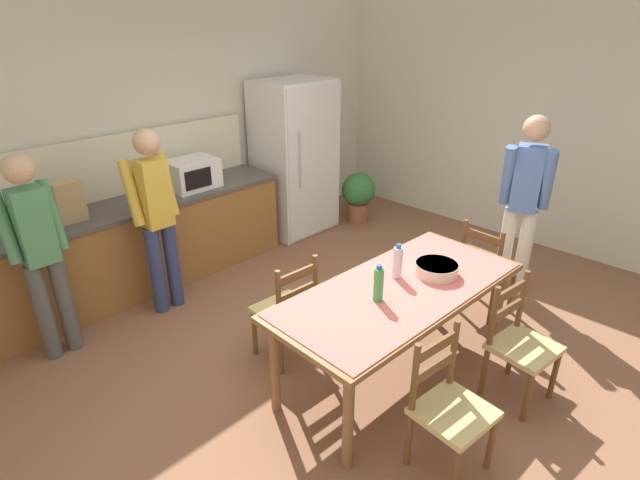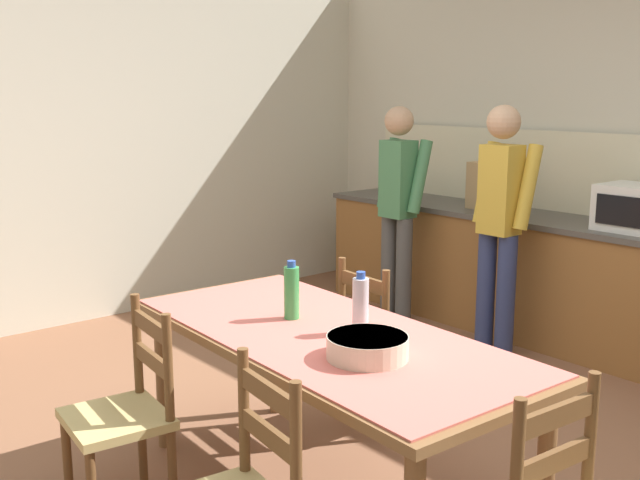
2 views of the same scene
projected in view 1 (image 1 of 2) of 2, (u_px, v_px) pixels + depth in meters
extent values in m
plane|color=brown|center=(347.00, 351.00, 4.16)|extent=(8.32, 8.32, 0.00)
cube|color=beige|center=(159.00, 130.00, 5.22)|extent=(6.52, 0.12, 2.90)
cube|color=beige|center=(537.00, 120.00, 5.69)|extent=(0.12, 5.20, 2.90)
cube|color=brown|center=(119.00, 254.00, 4.84)|extent=(3.54, 0.62, 0.86)
cube|color=#4C4742|center=(111.00, 211.00, 4.65)|extent=(3.58, 0.66, 0.04)
cube|color=#B7BCC1|center=(17.00, 236.00, 4.13)|extent=(0.52, 0.38, 0.02)
cube|color=beige|center=(90.00, 171.00, 4.71)|extent=(3.54, 0.03, 0.60)
cube|color=silver|center=(294.00, 158.00, 6.14)|extent=(0.90, 0.68, 1.86)
cube|color=silver|center=(315.00, 164.00, 5.92)|extent=(0.86, 0.02, 1.79)
cylinder|color=#A5AAB2|center=(300.00, 161.00, 5.69)|extent=(0.02, 0.02, 0.65)
cube|color=white|center=(192.00, 174.00, 5.15)|extent=(0.50, 0.38, 0.30)
cube|color=black|center=(198.00, 179.00, 4.99)|extent=(0.30, 0.01, 0.19)
cube|color=tan|center=(68.00, 202.00, 4.31)|extent=(0.24, 0.16, 0.36)
cylinder|color=brown|center=(348.00, 421.00, 2.96)|extent=(0.07, 0.07, 0.73)
cylinder|color=brown|center=(498.00, 308.00, 4.09)|extent=(0.07, 0.07, 0.73)
cylinder|color=brown|center=(275.00, 367.00, 3.41)|extent=(0.07, 0.07, 0.73)
cylinder|color=brown|center=(428.00, 278.00, 4.55)|extent=(0.07, 0.07, 0.73)
cube|color=brown|center=(400.00, 291.00, 3.59)|extent=(2.03, 0.97, 0.04)
cube|color=#D1665B|center=(400.00, 288.00, 3.58)|extent=(1.95, 0.93, 0.01)
cylinder|color=green|center=(378.00, 285.00, 3.37)|extent=(0.07, 0.07, 0.24)
cylinder|color=#2D51B2|center=(379.00, 267.00, 3.32)|extent=(0.04, 0.04, 0.03)
cylinder|color=silver|center=(398.00, 263.00, 3.67)|extent=(0.07, 0.07, 0.24)
cylinder|color=#2D51B2|center=(399.00, 246.00, 3.61)|extent=(0.04, 0.04, 0.03)
cylinder|color=beige|center=(436.00, 269.00, 3.74)|extent=(0.32, 0.32, 0.09)
cylinder|color=beige|center=(437.00, 265.00, 3.72)|extent=(0.31, 0.31, 0.02)
cylinder|color=brown|center=(527.00, 397.00, 3.37)|extent=(0.04, 0.04, 0.41)
cylinder|color=brown|center=(554.00, 375.00, 3.58)|extent=(0.04, 0.04, 0.41)
cylinder|color=brown|center=(484.00, 371.00, 3.61)|extent=(0.04, 0.04, 0.41)
cylinder|color=brown|center=(512.00, 352.00, 3.82)|extent=(0.04, 0.04, 0.41)
cube|color=tan|center=(524.00, 348.00, 3.50)|extent=(0.47, 0.45, 0.04)
cylinder|color=brown|center=(494.00, 316.00, 3.41)|extent=(0.04, 0.04, 0.46)
cylinder|color=brown|center=(522.00, 299.00, 3.62)|extent=(0.04, 0.04, 0.46)
cube|color=brown|center=(511.00, 292.00, 3.46)|extent=(0.36, 0.07, 0.07)
cube|color=brown|center=(508.00, 310.00, 3.53)|extent=(0.36, 0.07, 0.07)
cylinder|color=brown|center=(455.00, 475.00, 2.81)|extent=(0.04, 0.04, 0.41)
cylinder|color=brown|center=(491.00, 443.00, 3.02)|extent=(0.04, 0.04, 0.41)
cylinder|color=brown|center=(409.00, 439.00, 3.05)|extent=(0.04, 0.04, 0.41)
cylinder|color=brown|center=(445.00, 411.00, 3.25)|extent=(0.04, 0.04, 0.41)
cube|color=tan|center=(454.00, 413.00, 2.94)|extent=(0.46, 0.44, 0.04)
cylinder|color=brown|center=(415.00, 377.00, 2.85)|extent=(0.04, 0.04, 0.46)
cylinder|color=brown|center=(453.00, 352.00, 3.06)|extent=(0.04, 0.04, 0.46)
cube|color=brown|center=(437.00, 347.00, 2.90)|extent=(0.36, 0.06, 0.07)
cube|color=brown|center=(434.00, 367.00, 2.96)|extent=(0.36, 0.06, 0.07)
cylinder|color=brown|center=(289.00, 316.00, 4.27)|extent=(0.04, 0.04, 0.41)
cylinder|color=brown|center=(255.00, 333.00, 4.05)|extent=(0.04, 0.04, 0.41)
cylinder|color=brown|center=(315.00, 333.00, 4.04)|extent=(0.04, 0.04, 0.41)
cylinder|color=brown|center=(281.00, 352.00, 3.82)|extent=(0.04, 0.04, 0.41)
cube|color=tan|center=(284.00, 309.00, 3.95)|extent=(0.44, 0.42, 0.04)
cylinder|color=brown|center=(315.00, 282.00, 3.84)|extent=(0.04, 0.04, 0.46)
cylinder|color=brown|center=(279.00, 299.00, 3.62)|extent=(0.04, 0.04, 0.46)
cube|color=brown|center=(297.00, 275.00, 3.68)|extent=(0.36, 0.05, 0.07)
cube|color=brown|center=(297.00, 293.00, 3.74)|extent=(0.36, 0.05, 0.07)
cylinder|color=brown|center=(511.00, 292.00, 4.64)|extent=(0.04, 0.04, 0.41)
cylinder|color=brown|center=(477.00, 278.00, 4.88)|extent=(0.04, 0.04, 0.41)
cylinder|color=brown|center=(492.00, 305.00, 4.43)|extent=(0.04, 0.04, 0.41)
cylinder|color=brown|center=(457.00, 289.00, 4.68)|extent=(0.04, 0.04, 0.41)
cube|color=tan|center=(487.00, 269.00, 4.56)|extent=(0.43, 0.45, 0.04)
cylinder|color=brown|center=(500.00, 257.00, 4.23)|extent=(0.04, 0.04, 0.46)
cylinder|color=brown|center=(463.00, 244.00, 4.48)|extent=(0.04, 0.04, 0.46)
cube|color=brown|center=(483.00, 237.00, 4.30)|extent=(0.05, 0.36, 0.07)
cube|color=brown|center=(481.00, 252.00, 4.37)|extent=(0.05, 0.36, 0.07)
cylinder|color=#4C4C4C|center=(44.00, 312.00, 3.93)|extent=(0.13, 0.13, 0.84)
cylinder|color=#4C4C4C|center=(65.00, 304.00, 4.04)|extent=(0.13, 0.13, 0.84)
cube|color=#478456|center=(33.00, 226.00, 3.69)|extent=(0.24, 0.19, 0.59)
sphere|color=tan|center=(18.00, 169.00, 3.50)|extent=(0.22, 0.22, 0.22)
cylinder|color=#478456|center=(5.00, 227.00, 3.61)|extent=(0.09, 0.23, 0.56)
cylinder|color=#478456|center=(52.00, 215.00, 3.83)|extent=(0.09, 0.23, 0.56)
cylinder|color=navy|center=(157.00, 270.00, 4.56)|extent=(0.13, 0.13, 0.85)
cylinder|color=navy|center=(173.00, 264.00, 4.67)|extent=(0.13, 0.13, 0.85)
cube|color=gold|center=(154.00, 193.00, 4.31)|extent=(0.24, 0.19, 0.60)
sphere|color=tan|center=(146.00, 142.00, 4.12)|extent=(0.23, 0.23, 0.23)
cylinder|color=gold|center=(132.00, 193.00, 4.23)|extent=(0.10, 0.23, 0.57)
cylinder|color=gold|center=(167.00, 184.00, 4.45)|extent=(0.10, 0.23, 0.57)
cylinder|color=silver|center=(524.00, 253.00, 4.86)|extent=(0.13, 0.13, 0.87)
cylinder|color=silver|center=(505.00, 250.00, 4.92)|extent=(0.13, 0.13, 0.87)
cube|color=#5175BC|center=(528.00, 178.00, 4.58)|extent=(0.27, 0.30, 0.62)
sphere|color=tan|center=(537.00, 128.00, 4.39)|extent=(0.23, 0.23, 0.23)
cylinder|color=#5175BC|center=(548.00, 180.00, 4.44)|extent=(0.26, 0.17, 0.59)
cylinder|color=#5175BC|center=(508.00, 175.00, 4.57)|extent=(0.26, 0.17, 0.59)
cylinder|color=brown|center=(358.00, 212.00, 6.68)|extent=(0.28, 0.28, 0.26)
sphere|color=#337038|center=(359.00, 189.00, 6.55)|extent=(0.44, 0.44, 0.44)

